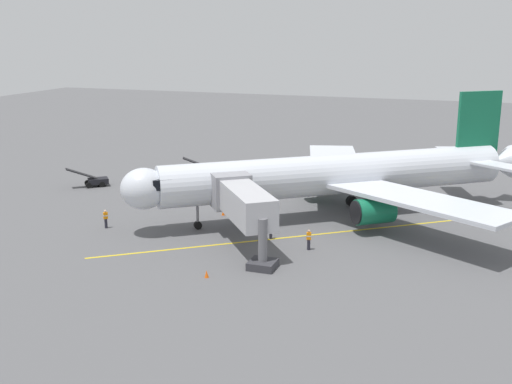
{
  "coord_description": "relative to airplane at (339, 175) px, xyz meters",
  "views": [
    {
      "loc": [
        -12.3,
        57.21,
        17.4
      ],
      "look_at": [
        6.51,
        4.41,
        3.0
      ],
      "focal_mm": 44.43,
      "sensor_mm": 36.0,
      "label": 1
    }
  ],
  "objects": [
    {
      "name": "airplane",
      "position": [
        0.0,
        0.0,
        0.0
      ],
      "size": [
        34.49,
        31.64,
        11.5
      ],
      "color": "silver",
      "rests_on": "ground"
    },
    {
      "name": "ground_crew_loader",
      "position": [
        0.1,
        10.41,
        -3.12
      ],
      "size": [
        0.45,
        0.33,
        1.71
      ],
      "color": "#23232D",
      "rests_on": "ground"
    },
    {
      "name": "belt_loader_portside",
      "position": [
        18.67,
        -11.7,
        -3.29
      ],
      "size": [
        4.66,
        2.98,
        2.32
      ],
      "color": "#9E9EA3",
      "rests_on": "ground"
    },
    {
      "name": "belt_loader_near_nose",
      "position": [
        28.7,
        -2.29,
        -3.29
      ],
      "size": [
        4.26,
        3.88,
        2.32
      ],
      "color": "black",
      "rests_on": "ground"
    },
    {
      "name": "apron_lead_in_line",
      "position": [
        0.22,
        6.17,
        -4.0
      ],
      "size": [
        31.94,
        24.47,
        0.01
      ],
      "primitive_type": "cube",
      "rotation": [
        0.0,
        0.0,
        -0.92
      ],
      "color": "yellow",
      "rests_on": "ground"
    },
    {
      "name": "jet_bridge",
      "position": [
        5.71,
        11.11,
        -0.24
      ],
      "size": [
        8.62,
        10.24,
        5.4
      ],
      "color": "#B7B7BC",
      "rests_on": "ground"
    },
    {
      "name": "ground_crew_marshaller",
      "position": [
        18.88,
        10.92,
        -3.12
      ],
      "size": [
        0.46,
        0.46,
        1.71
      ],
      "color": "#23232D",
      "rests_on": "ground"
    },
    {
      "name": "ground_crew_wing_walker",
      "position": [
        3.87,
        8.87,
        -3.12
      ],
      "size": [
        0.33,
        0.44,
        1.71
      ],
      "color": "#23232D",
      "rests_on": "ground"
    },
    {
      "name": "safety_cone_wing_port",
      "position": [
        5.51,
        18.68,
        -3.73
      ],
      "size": [
        0.32,
        0.32,
        0.55
      ],
      "primitive_type": "cone",
      "color": "#F2590F",
      "rests_on": "ground"
    },
    {
      "name": "safety_cone_nose_right",
      "position": [
        10.36,
        2.29,
        -3.73
      ],
      "size": [
        0.32,
        0.32,
        0.55
      ],
      "primitive_type": "cone",
      "color": "#F2590F",
      "rests_on": "ground"
    },
    {
      "name": "ground_plane",
      "position": [
        0.07,
        0.61,
        -4.0
      ],
      "size": [
        220.0,
        220.0,
        0.0
      ],
      "primitive_type": "plane",
      "color": "#565659"
    },
    {
      "name": "safety_cone_nose_left",
      "position": [
        10.46,
        3.59,
        -3.73
      ],
      "size": [
        0.32,
        0.32,
        0.55
      ],
      "primitive_type": "cone",
      "color": "#F2590F",
      "rests_on": "ground"
    },
    {
      "name": "belt_loader_starboard_side",
      "position": [
        7.14,
        -15.17,
        -3.29
      ],
      "size": [
        3.1,
        4.64,
        2.32
      ],
      "color": "yellow",
      "rests_on": "ground"
    }
  ]
}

